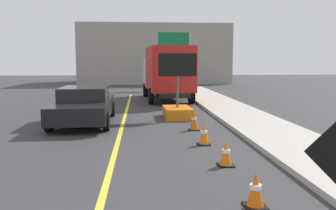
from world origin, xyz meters
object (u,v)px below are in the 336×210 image
(traffic_cone_near_sign, at_px, (256,190))
(traffic_cone_far_lane, at_px, (204,134))
(pickup_car, at_px, (84,105))
(arrow_board_trailer, at_px, (177,107))
(box_truck, at_px, (167,72))
(highway_guide_sign, at_px, (181,49))
(traffic_cone_mid_lane, at_px, (226,153))
(traffic_cone_curbside, at_px, (194,120))

(traffic_cone_near_sign, relative_size, traffic_cone_far_lane, 0.93)
(pickup_car, distance_m, traffic_cone_far_lane, 5.59)
(arrow_board_trailer, xyz_separation_m, traffic_cone_near_sign, (0.30, -9.15, -0.19))
(box_truck, relative_size, highway_guide_sign, 1.36)
(traffic_cone_mid_lane, height_order, traffic_cone_far_lane, traffic_cone_far_lane)
(box_truck, xyz_separation_m, traffic_cone_curbside, (0.21, -9.45, -1.40))
(arrow_board_trailer, height_order, highway_guide_sign, highway_guide_sign)
(traffic_cone_far_lane, bearing_deg, arrow_board_trailer, 92.95)
(box_truck, bearing_deg, arrow_board_trailer, -90.70)
(box_truck, relative_size, traffic_cone_mid_lane, 11.44)
(highway_guide_sign, xyz_separation_m, traffic_cone_mid_lane, (-1.51, -22.11, -3.13))
(box_truck, distance_m, traffic_cone_curbside, 9.56)
(traffic_cone_far_lane, bearing_deg, traffic_cone_near_sign, -89.27)
(highway_guide_sign, bearing_deg, arrow_board_trailer, -97.05)
(box_truck, xyz_separation_m, pickup_car, (-3.79, -7.65, -1.05))
(box_truck, bearing_deg, traffic_cone_curbside, -88.73)
(highway_guide_sign, relative_size, traffic_cone_far_lane, 7.78)
(highway_guide_sign, xyz_separation_m, traffic_cone_near_sign, (-1.58, -24.39, -3.13))
(highway_guide_sign, relative_size, traffic_cone_near_sign, 8.39)
(arrow_board_trailer, relative_size, traffic_cone_mid_lane, 4.55)
(pickup_car, height_order, traffic_cone_near_sign, pickup_car)
(pickup_car, xyz_separation_m, highway_guide_sign, (5.59, 16.13, 2.72))
(box_truck, distance_m, traffic_cone_near_sign, 15.97)
(pickup_car, distance_m, traffic_cone_near_sign, 9.18)
(arrow_board_trailer, height_order, traffic_cone_far_lane, arrow_board_trailer)
(traffic_cone_mid_lane, xyz_separation_m, traffic_cone_curbside, (-0.09, 4.18, 0.06))
(pickup_car, relative_size, traffic_cone_curbside, 6.92)
(pickup_car, relative_size, highway_guide_sign, 0.98)
(box_truck, height_order, traffic_cone_near_sign, box_truck)
(box_truck, distance_m, highway_guide_sign, 8.83)
(pickup_car, height_order, traffic_cone_mid_lane, pickup_car)
(traffic_cone_curbside, bearing_deg, box_truck, 91.27)
(traffic_cone_mid_lane, bearing_deg, pickup_car, 124.36)
(highway_guide_sign, xyz_separation_m, traffic_cone_far_lane, (-1.64, -20.07, -3.11))
(highway_guide_sign, bearing_deg, traffic_cone_curbside, -95.08)
(box_truck, height_order, traffic_cone_far_lane, box_truck)
(traffic_cone_near_sign, xyz_separation_m, traffic_cone_far_lane, (-0.05, 4.32, 0.02))
(arrow_board_trailer, bearing_deg, highway_guide_sign, 82.95)
(traffic_cone_near_sign, distance_m, traffic_cone_far_lane, 4.32)
(highway_guide_sign, distance_m, traffic_cone_far_lane, 20.37)
(box_truck, height_order, pickup_car, box_truck)
(highway_guide_sign, bearing_deg, pickup_car, -109.12)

